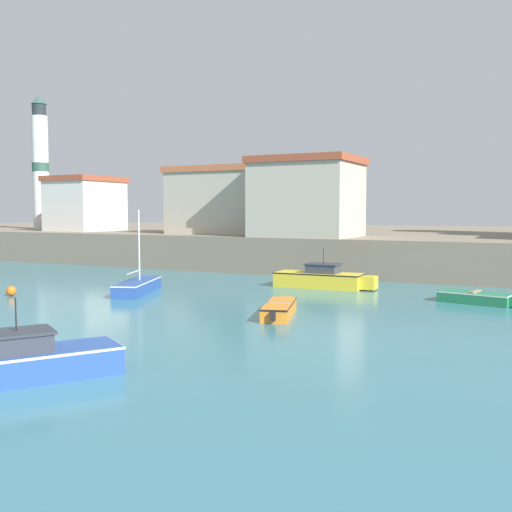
{
  "coord_description": "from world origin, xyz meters",
  "views": [
    {
      "loc": [
        16.78,
        -14.35,
        4.61
      ],
      "look_at": [
        1.23,
        16.17,
        2.0
      ],
      "focal_mm": 42.0,
      "sensor_mm": 36.0,
      "label": 1
    }
  ],
  "objects_px": {
    "motorboat_blue_1": "(20,362)",
    "harbor_shed_mid_row": "(307,197)",
    "mooring_buoy": "(11,291)",
    "lighthouse": "(40,165)",
    "sailboat_blue_0": "(138,286)",
    "harbor_shed_near_wharf": "(226,200)",
    "dinghy_green_2": "(478,297)",
    "dinghy_orange_5": "(280,308)",
    "motorboat_yellow_3": "(322,278)",
    "harbor_shed_far_end": "(86,204)"
  },
  "relations": [
    {
      "from": "harbor_shed_near_wharf",
      "to": "harbor_shed_far_end",
      "type": "bearing_deg",
      "value": 176.96
    },
    {
      "from": "motorboat_blue_1",
      "to": "mooring_buoy",
      "type": "relative_size",
      "value": 10.31
    },
    {
      "from": "motorboat_yellow_3",
      "to": "harbor_shed_mid_row",
      "type": "xyz_separation_m",
      "value": [
        -4.17,
        7.76,
        5.05
      ]
    },
    {
      "from": "motorboat_blue_1",
      "to": "harbor_shed_far_end",
      "type": "distance_m",
      "value": 43.14
    },
    {
      "from": "harbor_shed_mid_row",
      "to": "sailboat_blue_0",
      "type": "bearing_deg",
      "value": -106.43
    },
    {
      "from": "lighthouse",
      "to": "harbor_shed_far_end",
      "type": "distance_m",
      "value": 9.22
    },
    {
      "from": "mooring_buoy",
      "to": "dinghy_green_2",
      "type": "bearing_deg",
      "value": 20.73
    },
    {
      "from": "dinghy_orange_5",
      "to": "motorboat_blue_1",
      "type": "bearing_deg",
      "value": -99.62
    },
    {
      "from": "mooring_buoy",
      "to": "harbor_shed_mid_row",
      "type": "distance_m",
      "value": 21.67
    },
    {
      "from": "sailboat_blue_0",
      "to": "motorboat_blue_1",
      "type": "xyz_separation_m",
      "value": [
        8.1,
        -15.44,
        0.13
      ]
    },
    {
      "from": "motorboat_blue_1",
      "to": "lighthouse",
      "type": "height_order",
      "value": "lighthouse"
    },
    {
      "from": "motorboat_yellow_3",
      "to": "harbor_shed_near_wharf",
      "type": "relative_size",
      "value": 0.65
    },
    {
      "from": "motorboat_blue_1",
      "to": "harbor_shed_near_wharf",
      "type": "relative_size",
      "value": 0.59
    },
    {
      "from": "motorboat_yellow_3",
      "to": "mooring_buoy",
      "type": "height_order",
      "value": "motorboat_yellow_3"
    },
    {
      "from": "motorboat_blue_1",
      "to": "dinghy_green_2",
      "type": "height_order",
      "value": "motorboat_blue_1"
    },
    {
      "from": "sailboat_blue_0",
      "to": "mooring_buoy",
      "type": "bearing_deg",
      "value": -142.08
    },
    {
      "from": "dinghy_green_2",
      "to": "motorboat_yellow_3",
      "type": "relative_size",
      "value": 0.7
    },
    {
      "from": "dinghy_orange_5",
      "to": "harbor_shed_far_end",
      "type": "distance_m",
      "value": 36.48
    },
    {
      "from": "dinghy_green_2",
      "to": "harbor_shed_mid_row",
      "type": "height_order",
      "value": "harbor_shed_mid_row"
    },
    {
      "from": "harbor_shed_mid_row",
      "to": "harbor_shed_far_end",
      "type": "bearing_deg",
      "value": 173.67
    },
    {
      "from": "mooring_buoy",
      "to": "lighthouse",
      "type": "bearing_deg",
      "value": 133.73
    },
    {
      "from": "motorboat_yellow_3",
      "to": "lighthouse",
      "type": "bearing_deg",
      "value": 160.95
    },
    {
      "from": "mooring_buoy",
      "to": "harbor_shed_near_wharf",
      "type": "distance_m",
      "value": 21.2
    },
    {
      "from": "motorboat_blue_1",
      "to": "motorboat_yellow_3",
      "type": "xyz_separation_m",
      "value": [
        0.35,
        22.2,
        0.05
      ]
    },
    {
      "from": "harbor_shed_mid_row",
      "to": "motorboat_yellow_3",
      "type": "bearing_deg",
      "value": -61.77
    },
    {
      "from": "harbor_shed_near_wharf",
      "to": "harbor_shed_mid_row",
      "type": "height_order",
      "value": "harbor_shed_mid_row"
    },
    {
      "from": "sailboat_blue_0",
      "to": "mooring_buoy",
      "type": "relative_size",
      "value": 10.64
    },
    {
      "from": "mooring_buoy",
      "to": "harbor_shed_mid_row",
      "type": "relative_size",
      "value": 0.07
    },
    {
      "from": "mooring_buoy",
      "to": "harbor_shed_mid_row",
      "type": "xyz_separation_m",
      "value": [
        9.61,
        18.67,
        5.35
      ]
    },
    {
      "from": "dinghy_green_2",
      "to": "harbor_shed_mid_row",
      "type": "relative_size",
      "value": 0.57
    },
    {
      "from": "motorboat_blue_1",
      "to": "harbor_shed_mid_row",
      "type": "height_order",
      "value": "harbor_shed_mid_row"
    },
    {
      "from": "dinghy_orange_5",
      "to": "lighthouse",
      "type": "bearing_deg",
      "value": 149.46
    },
    {
      "from": "dinghy_green_2",
      "to": "harbor_shed_near_wharf",
      "type": "bearing_deg",
      "value": 150.86
    },
    {
      "from": "harbor_shed_far_end",
      "to": "mooring_buoy",
      "type": "bearing_deg",
      "value": -56.01
    },
    {
      "from": "dinghy_green_2",
      "to": "lighthouse",
      "type": "distance_m",
      "value": 48.44
    },
    {
      "from": "mooring_buoy",
      "to": "lighthouse",
      "type": "height_order",
      "value": "lighthouse"
    },
    {
      "from": "sailboat_blue_0",
      "to": "motorboat_blue_1",
      "type": "distance_m",
      "value": 17.44
    },
    {
      "from": "dinghy_orange_5",
      "to": "harbor_shed_far_end",
      "type": "bearing_deg",
      "value": 145.83
    },
    {
      "from": "motorboat_blue_1",
      "to": "harbor_shed_far_end",
      "type": "xyz_separation_m",
      "value": [
        -27.82,
        32.63,
        4.76
      ]
    },
    {
      "from": "motorboat_yellow_3",
      "to": "dinghy_orange_5",
      "type": "distance_m",
      "value": 10.03
    },
    {
      "from": "dinghy_green_2",
      "to": "mooring_buoy",
      "type": "height_order",
      "value": "dinghy_green_2"
    },
    {
      "from": "mooring_buoy",
      "to": "harbor_shed_near_wharf",
      "type": "xyz_separation_m",
      "value": [
        1.61,
        20.49,
        5.2
      ]
    },
    {
      "from": "sailboat_blue_0",
      "to": "harbor_shed_mid_row",
      "type": "relative_size",
      "value": 0.77
    },
    {
      "from": "motorboat_yellow_3",
      "to": "lighthouse",
      "type": "distance_m",
      "value": 39.26
    },
    {
      "from": "harbor_shed_near_wharf",
      "to": "motorboat_blue_1",
      "type": "bearing_deg",
      "value": -69.6
    },
    {
      "from": "dinghy_green_2",
      "to": "mooring_buoy",
      "type": "relative_size",
      "value": 7.97
    },
    {
      "from": "harbor_shed_near_wharf",
      "to": "harbor_shed_mid_row",
      "type": "xyz_separation_m",
      "value": [
        8.0,
        -1.81,
        0.15
      ]
    },
    {
      "from": "mooring_buoy",
      "to": "lighthouse",
      "type": "relative_size",
      "value": 0.04
    },
    {
      "from": "dinghy_green_2",
      "to": "harbor_shed_mid_row",
      "type": "xyz_separation_m",
      "value": [
        -13.24,
        10.03,
        5.31
      ]
    },
    {
      "from": "motorboat_blue_1",
      "to": "mooring_buoy",
      "type": "distance_m",
      "value": 17.55
    }
  ]
}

